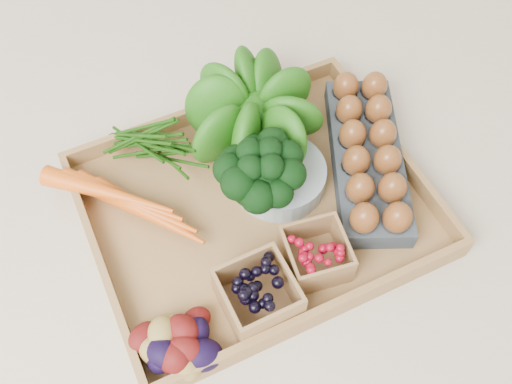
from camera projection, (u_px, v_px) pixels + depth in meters
name	position (u px, v px, depth m)	size (l,w,h in m)	color
ground	(256.00, 211.00, 0.98)	(4.00, 4.00, 0.00)	beige
tray	(256.00, 208.00, 0.98)	(0.55, 0.45, 0.01)	#9C7241
carrots	(123.00, 199.00, 0.94)	(0.24, 0.17, 0.06)	#DD5612
lettuce	(254.00, 106.00, 0.98)	(0.16, 0.16, 0.16)	#154A0B
broccoli	(260.00, 187.00, 0.92)	(0.14, 0.14, 0.11)	black
cherry_bowl	(279.00, 176.00, 0.98)	(0.16, 0.16, 0.04)	#8C9EA5
egg_carton	(366.00, 159.00, 1.00)	(0.12, 0.33, 0.04)	#343B42
potatoes	(173.00, 341.00, 0.80)	(0.14, 0.14, 0.08)	#480C0B
punnet_blackberry	(258.00, 295.00, 0.84)	(0.11, 0.11, 0.07)	black
punnet_raspberry	(316.00, 254.00, 0.88)	(0.09, 0.09, 0.07)	maroon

